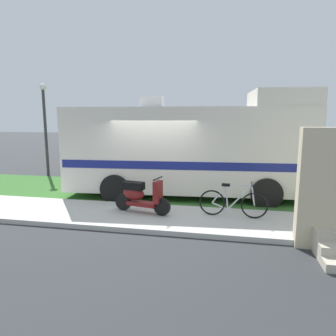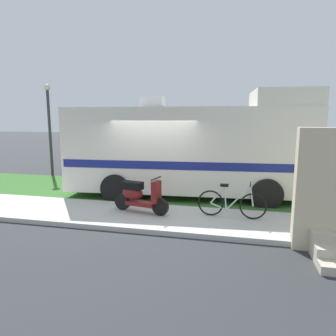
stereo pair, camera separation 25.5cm
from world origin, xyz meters
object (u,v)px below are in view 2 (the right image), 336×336
Objects in this scene: street_lamp_post at (49,120)px; motorhome_rv at (191,148)px; bottle_spare at (314,224)px; scooter at (139,195)px; bicycle at (231,203)px; pickup_truck_near at (127,151)px.

motorhome_rv is at bearing -18.92° from street_lamp_post.
street_lamp_post is at bearing 161.08° from motorhome_rv.
street_lamp_post reaches higher than motorhome_rv.
motorhome_rv reaches higher than bottle_spare.
scooter reaches higher than bottle_spare.
pickup_truck_near is at bearing 127.65° from bicycle.
street_lamp_post is at bearing 140.53° from scooter.
pickup_truck_near is 3.89m from street_lamp_post.
bicycle is 6.80× the size of bottle_spare.
bottle_spare is 11.20m from street_lamp_post.
bottle_spare is (3.18, -2.64, -1.38)m from motorhome_rv.
bottle_spare is at bearing -3.93° from scooter.
bicycle reaches higher than bottle_spare.
motorhome_rv is at bearing 140.26° from bottle_spare.
pickup_truck_near is 1.39× the size of street_lamp_post.
scooter is 2.38m from bicycle.
scooter is 0.28× the size of pickup_truck_near.
bicycle is at bearing -29.48° from street_lamp_post.
pickup_truck_near reaches higher than bottle_spare.
pickup_truck_near reaches higher than bicycle.
bicycle is 1.88m from bottle_spare.
street_lamp_post reaches higher than bicycle.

